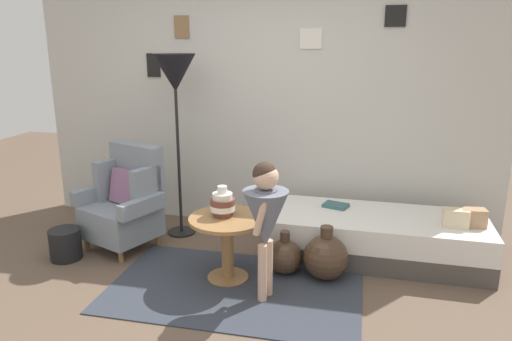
{
  "coord_description": "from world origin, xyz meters",
  "views": [
    {
      "loc": [
        1.01,
        -2.87,
        1.92
      ],
      "look_at": [
        0.15,
        0.95,
        0.85
      ],
      "focal_mm": 33.62,
      "sensor_mm": 36.0,
      "label": 1
    }
  ],
  "objects_px": {
    "vase_striped": "(223,204)",
    "demijohn_far": "(326,257)",
    "daybed": "(377,236)",
    "person_child": "(266,214)",
    "floor_lamp": "(175,79)",
    "magazine_basket": "(65,244)",
    "book_on_daybed": "(336,205)",
    "demijohn_near": "(285,256)",
    "armchair": "(126,202)",
    "side_table": "(227,234)"
  },
  "relations": [
    {
      "from": "side_table",
      "to": "armchair",
      "type": "bearing_deg",
      "value": 158.65
    },
    {
      "from": "armchair",
      "to": "magazine_basket",
      "type": "bearing_deg",
      "value": -136.18
    },
    {
      "from": "armchair",
      "to": "demijohn_near",
      "type": "relative_size",
      "value": 2.56
    },
    {
      "from": "floor_lamp",
      "to": "book_on_daybed",
      "type": "xyz_separation_m",
      "value": [
        1.55,
        0.01,
        -1.14
      ]
    },
    {
      "from": "book_on_daybed",
      "to": "demijohn_near",
      "type": "relative_size",
      "value": 0.58
    },
    {
      "from": "demijohn_near",
      "to": "magazine_basket",
      "type": "bearing_deg",
      "value": -175.44
    },
    {
      "from": "magazine_basket",
      "to": "daybed",
      "type": "bearing_deg",
      "value": 13.34
    },
    {
      "from": "person_child",
      "to": "demijohn_far",
      "type": "relative_size",
      "value": 2.36
    },
    {
      "from": "person_child",
      "to": "demijohn_near",
      "type": "xyz_separation_m",
      "value": [
        0.08,
        0.44,
        -0.54
      ]
    },
    {
      "from": "daybed",
      "to": "person_child",
      "type": "xyz_separation_m",
      "value": [
        -0.84,
        -0.93,
        0.49
      ]
    },
    {
      "from": "vase_striped",
      "to": "floor_lamp",
      "type": "relative_size",
      "value": 0.14
    },
    {
      "from": "daybed",
      "to": "magazine_basket",
      "type": "distance_m",
      "value": 2.82
    },
    {
      "from": "armchair",
      "to": "vase_striped",
      "type": "relative_size",
      "value": 3.84
    },
    {
      "from": "vase_striped",
      "to": "armchair",
      "type": "bearing_deg",
      "value": 159.18
    },
    {
      "from": "vase_striped",
      "to": "magazine_basket",
      "type": "xyz_separation_m",
      "value": [
        -1.49,
        0.01,
        -0.5
      ]
    },
    {
      "from": "person_child",
      "to": "demijohn_far",
      "type": "xyz_separation_m",
      "value": [
        0.42,
        0.42,
        -0.5
      ]
    },
    {
      "from": "armchair",
      "to": "demijohn_near",
      "type": "height_order",
      "value": "armchair"
    },
    {
      "from": "daybed",
      "to": "vase_striped",
      "type": "height_order",
      "value": "vase_striped"
    },
    {
      "from": "person_child",
      "to": "demijohn_near",
      "type": "distance_m",
      "value": 0.7
    },
    {
      "from": "vase_striped",
      "to": "demijohn_near",
      "type": "distance_m",
      "value": 0.71
    },
    {
      "from": "daybed",
      "to": "demijohn_near",
      "type": "height_order",
      "value": "daybed"
    },
    {
      "from": "person_child",
      "to": "armchair",
      "type": "bearing_deg",
      "value": 155.49
    },
    {
      "from": "armchair",
      "to": "demijohn_far",
      "type": "bearing_deg",
      "value": -7.62
    },
    {
      "from": "daybed",
      "to": "vase_striped",
      "type": "distance_m",
      "value": 1.48
    },
    {
      "from": "vase_striped",
      "to": "floor_lamp",
      "type": "xyz_separation_m",
      "value": [
        -0.69,
        0.81,
        0.91
      ]
    },
    {
      "from": "demijohn_far",
      "to": "armchair",
      "type": "bearing_deg",
      "value": 172.38
    },
    {
      "from": "vase_striped",
      "to": "demijohn_far",
      "type": "relative_size",
      "value": 0.55
    },
    {
      "from": "demijohn_far",
      "to": "floor_lamp",
      "type": "bearing_deg",
      "value": 156.72
    },
    {
      "from": "side_table",
      "to": "floor_lamp",
      "type": "xyz_separation_m",
      "value": [
        -0.73,
        0.84,
        1.16
      ]
    },
    {
      "from": "book_on_daybed",
      "to": "demijohn_near",
      "type": "xyz_separation_m",
      "value": [
        -0.38,
        -0.64,
        -0.26
      ]
    },
    {
      "from": "side_table",
      "to": "book_on_daybed",
      "type": "distance_m",
      "value": 1.18
    },
    {
      "from": "floor_lamp",
      "to": "demijohn_far",
      "type": "xyz_separation_m",
      "value": [
        1.52,
        -0.65,
        -1.37
      ]
    },
    {
      "from": "floor_lamp",
      "to": "magazine_basket",
      "type": "distance_m",
      "value": 1.81
    },
    {
      "from": "armchair",
      "to": "daybed",
      "type": "distance_m",
      "value": 2.35
    },
    {
      "from": "demijohn_far",
      "to": "book_on_daybed",
      "type": "bearing_deg",
      "value": 87.25
    },
    {
      "from": "vase_striped",
      "to": "book_on_daybed",
      "type": "distance_m",
      "value": 1.21
    },
    {
      "from": "person_child",
      "to": "side_table",
      "type": "bearing_deg",
      "value": 146.74
    },
    {
      "from": "magazine_basket",
      "to": "book_on_daybed",
      "type": "bearing_deg",
      "value": 18.83
    },
    {
      "from": "side_table",
      "to": "demijohn_far",
      "type": "distance_m",
      "value": 0.83
    },
    {
      "from": "daybed",
      "to": "vase_striped",
      "type": "xyz_separation_m",
      "value": [
        -1.25,
        -0.66,
        0.44
      ]
    },
    {
      "from": "armchair",
      "to": "side_table",
      "type": "xyz_separation_m",
      "value": [
        1.12,
        -0.44,
        -0.04
      ]
    },
    {
      "from": "side_table",
      "to": "floor_lamp",
      "type": "distance_m",
      "value": 1.61
    },
    {
      "from": "armchair",
      "to": "demijohn_near",
      "type": "bearing_deg",
      "value": -8.68
    },
    {
      "from": "side_table",
      "to": "demijohn_near",
      "type": "relative_size",
      "value": 1.64
    },
    {
      "from": "side_table",
      "to": "person_child",
      "type": "height_order",
      "value": "person_child"
    },
    {
      "from": "daybed",
      "to": "book_on_daybed",
      "type": "bearing_deg",
      "value": 158.37
    },
    {
      "from": "side_table",
      "to": "person_child",
      "type": "bearing_deg",
      "value": -33.26
    },
    {
      "from": "armchair",
      "to": "book_on_daybed",
      "type": "relative_size",
      "value": 4.41
    },
    {
      "from": "daybed",
      "to": "person_child",
      "type": "relative_size",
      "value": 1.77
    },
    {
      "from": "floor_lamp",
      "to": "person_child",
      "type": "bearing_deg",
      "value": -44.43
    }
  ]
}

